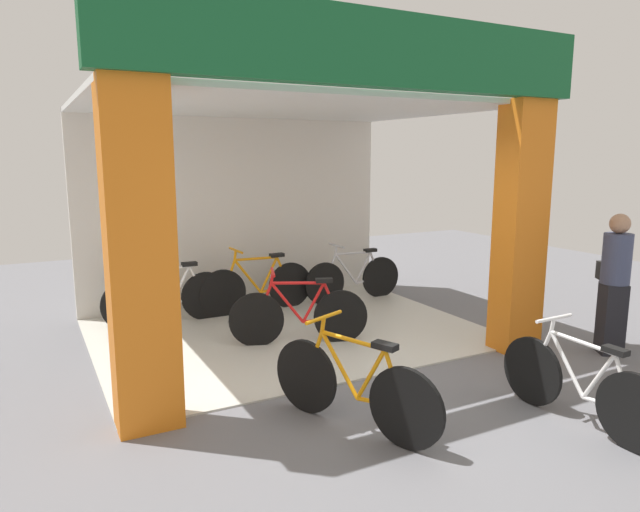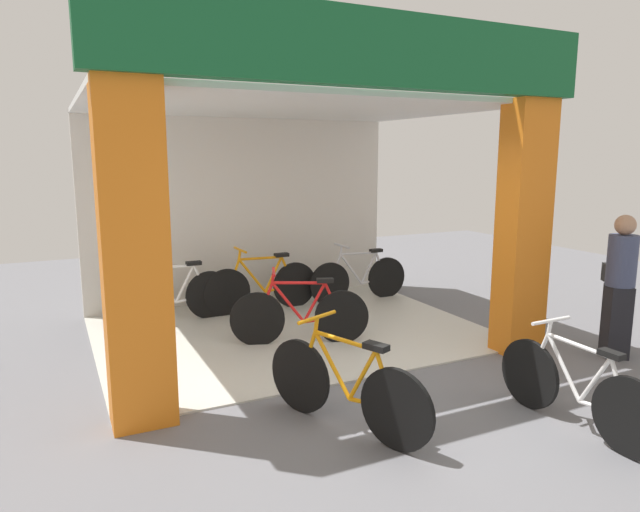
{
  "view_description": "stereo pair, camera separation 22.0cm",
  "coord_description": "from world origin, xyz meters",
  "px_view_note": "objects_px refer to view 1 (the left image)",
  "views": [
    {
      "loc": [
        -2.94,
        -4.68,
        2.28
      ],
      "look_at": [
        0.0,
        0.92,
        1.15
      ],
      "focal_mm": 31.93,
      "sensor_mm": 36.0,
      "label": 1
    },
    {
      "loc": [
        -2.74,
        -4.78,
        2.28
      ],
      "look_at": [
        0.0,
        0.92,
        1.15
      ],
      "focal_mm": 31.93,
      "sensor_mm": 36.0,
      "label": 2
    }
  ],
  "objects_px": {
    "bicycle_inside_3": "(258,286)",
    "pedestrian_0": "(614,282)",
    "bicycle_inside_0": "(168,297)",
    "bicycle_inside_2": "(299,315)",
    "bicycle_inside_1": "(354,278)",
    "bicycle_parked_1": "(353,387)",
    "bicycle_parked_0": "(579,386)"
  },
  "relations": [
    {
      "from": "bicycle_parked_0",
      "to": "bicycle_parked_1",
      "type": "xyz_separation_m",
      "value": [
        -1.72,
        0.84,
        0.02
      ]
    },
    {
      "from": "bicycle_inside_3",
      "to": "pedestrian_0",
      "type": "height_order",
      "value": "pedestrian_0"
    },
    {
      "from": "bicycle_inside_0",
      "to": "bicycle_parked_0",
      "type": "xyz_separation_m",
      "value": [
        2.4,
        -4.56,
        -0.03
      ]
    },
    {
      "from": "bicycle_inside_0",
      "to": "pedestrian_0",
      "type": "xyz_separation_m",
      "value": [
        4.28,
        -3.5,
        0.46
      ]
    },
    {
      "from": "bicycle_inside_0",
      "to": "bicycle_inside_2",
      "type": "xyz_separation_m",
      "value": [
        1.21,
        -1.57,
        -0.01
      ]
    },
    {
      "from": "bicycle_inside_0",
      "to": "bicycle_parked_0",
      "type": "bearing_deg",
      "value": -62.25
    },
    {
      "from": "bicycle_inside_1",
      "to": "bicycle_inside_2",
      "type": "relative_size",
      "value": 1.05
    },
    {
      "from": "bicycle_inside_1",
      "to": "bicycle_inside_3",
      "type": "xyz_separation_m",
      "value": [
        -1.58,
        0.09,
        0.02
      ]
    },
    {
      "from": "bicycle_inside_1",
      "to": "bicycle_inside_3",
      "type": "height_order",
      "value": "bicycle_inside_3"
    },
    {
      "from": "bicycle_inside_1",
      "to": "pedestrian_0",
      "type": "xyz_separation_m",
      "value": [
        1.4,
        -3.43,
        0.47
      ]
    },
    {
      "from": "bicycle_inside_3",
      "to": "pedestrian_0",
      "type": "bearing_deg",
      "value": -49.71
    },
    {
      "from": "bicycle_parked_1",
      "to": "bicycle_parked_0",
      "type": "bearing_deg",
      "value": -25.89
    },
    {
      "from": "bicycle_inside_1",
      "to": "bicycle_parked_1",
      "type": "relative_size",
      "value": 1.06
    },
    {
      "from": "bicycle_inside_3",
      "to": "pedestrian_0",
      "type": "xyz_separation_m",
      "value": [
        2.98,
        -3.52,
        0.45
      ]
    },
    {
      "from": "bicycle_inside_0",
      "to": "bicycle_inside_2",
      "type": "relative_size",
      "value": 1.08
    },
    {
      "from": "bicycle_inside_2",
      "to": "bicycle_parked_1",
      "type": "distance_m",
      "value": 2.22
    },
    {
      "from": "bicycle_inside_0",
      "to": "bicycle_inside_1",
      "type": "bearing_deg",
      "value": -1.36
    },
    {
      "from": "bicycle_inside_0",
      "to": "pedestrian_0",
      "type": "relative_size",
      "value": 1.06
    },
    {
      "from": "bicycle_inside_2",
      "to": "bicycle_inside_3",
      "type": "height_order",
      "value": "bicycle_inside_3"
    },
    {
      "from": "bicycle_parked_0",
      "to": "bicycle_parked_1",
      "type": "relative_size",
      "value": 1.02
    },
    {
      "from": "bicycle_inside_1",
      "to": "bicycle_inside_2",
      "type": "xyz_separation_m",
      "value": [
        -1.67,
        -1.5,
        0.0
      ]
    },
    {
      "from": "pedestrian_0",
      "to": "bicycle_inside_1",
      "type": "bearing_deg",
      "value": 112.23
    },
    {
      "from": "bicycle_inside_3",
      "to": "bicycle_inside_2",
      "type": "bearing_deg",
      "value": -93.25
    },
    {
      "from": "bicycle_inside_1",
      "to": "bicycle_inside_2",
      "type": "height_order",
      "value": "bicycle_inside_2"
    },
    {
      "from": "bicycle_inside_1",
      "to": "pedestrian_0",
      "type": "height_order",
      "value": "pedestrian_0"
    },
    {
      "from": "bicycle_inside_0",
      "to": "bicycle_parked_0",
      "type": "relative_size",
      "value": 1.07
    },
    {
      "from": "bicycle_parked_0",
      "to": "pedestrian_0",
      "type": "distance_m",
      "value": 2.22
    },
    {
      "from": "bicycle_inside_1",
      "to": "pedestrian_0",
      "type": "bearing_deg",
      "value": -67.77
    },
    {
      "from": "bicycle_inside_2",
      "to": "bicycle_inside_1",
      "type": "bearing_deg",
      "value": 42.02
    },
    {
      "from": "bicycle_parked_0",
      "to": "bicycle_inside_0",
      "type": "bearing_deg",
      "value": 117.75
    },
    {
      "from": "bicycle_inside_0",
      "to": "bicycle_inside_2",
      "type": "bearing_deg",
      "value": -52.34
    },
    {
      "from": "bicycle_inside_2",
      "to": "pedestrian_0",
      "type": "bearing_deg",
      "value": -32.11
    }
  ]
}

